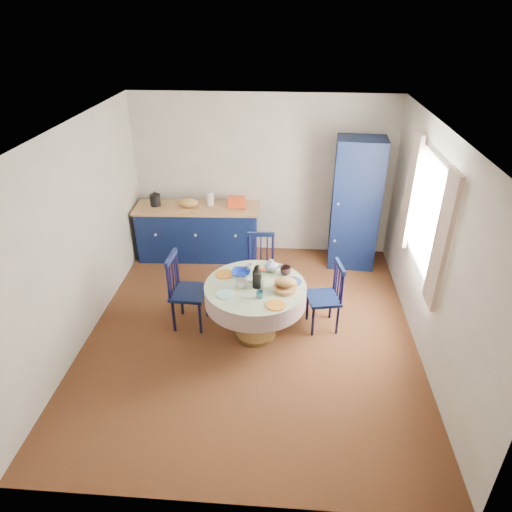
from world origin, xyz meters
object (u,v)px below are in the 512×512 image
(dining_table, at_px, (256,294))
(chair_far, at_px, (261,266))
(pantry_cabinet, at_px, (356,205))
(mug_c, at_px, (286,271))
(chair_right, at_px, (327,296))
(mug_b, at_px, (260,295))
(mug_d, at_px, (249,268))
(chair_left, at_px, (186,290))
(kitchen_counter, at_px, (198,231))
(mug_a, at_px, (241,284))
(cobalt_bowl, at_px, (241,273))

(dining_table, xyz_separation_m, chair_far, (-0.01, 0.89, -0.15))
(pantry_cabinet, height_order, mug_c, pantry_cabinet)
(chair_right, height_order, mug_b, chair_right)
(mug_d, bearing_deg, chair_left, -169.13)
(chair_left, height_order, chair_far, chair_left)
(chair_left, bearing_deg, kitchen_counter, 9.05)
(dining_table, height_order, mug_c, dining_table)
(chair_far, relative_size, mug_a, 7.43)
(pantry_cabinet, relative_size, mug_b, 21.92)
(chair_far, height_order, mug_c, chair_far)
(mug_b, bearing_deg, kitchen_counter, 117.03)
(chair_far, xyz_separation_m, chair_right, (0.86, -0.66, -0.01))
(chair_left, bearing_deg, dining_table, -97.36)
(dining_table, height_order, chair_far, dining_table)
(chair_left, height_order, mug_c, chair_left)
(kitchen_counter, xyz_separation_m, cobalt_bowl, (0.86, -1.72, 0.31))
(mug_a, bearing_deg, mug_b, -41.62)
(dining_table, bearing_deg, chair_right, 15.34)
(pantry_cabinet, xyz_separation_m, mug_c, (-1.00, -1.62, -0.21))
(chair_left, height_order, cobalt_bowl, chair_left)
(chair_far, bearing_deg, chair_left, -143.80)
(chair_left, bearing_deg, pantry_cabinet, -48.86)
(kitchen_counter, height_order, cobalt_bowl, kitchen_counter)
(chair_left, bearing_deg, mug_d, -75.76)
(chair_far, bearing_deg, kitchen_counter, 132.19)
(mug_a, relative_size, cobalt_bowl, 0.54)
(chair_far, relative_size, mug_c, 6.72)
(pantry_cabinet, height_order, chair_left, pantry_cabinet)
(chair_left, relative_size, mug_b, 10.90)
(mug_d, bearing_deg, mug_c, -6.37)
(chair_right, relative_size, mug_d, 8.88)
(mug_d, bearing_deg, dining_table, -70.84)
(chair_left, relative_size, chair_right, 1.10)
(mug_b, bearing_deg, chair_left, 155.80)
(chair_far, bearing_deg, mug_a, -103.02)
(cobalt_bowl, bearing_deg, mug_d, 46.88)
(mug_a, relative_size, mug_d, 1.21)
(kitchen_counter, xyz_separation_m, mug_b, (1.12, -2.20, 0.32))
(chair_left, bearing_deg, mug_a, -103.83)
(mug_c, height_order, cobalt_bowl, mug_c)
(mug_b, bearing_deg, mug_d, 106.20)
(mug_b, height_order, mug_d, mug_d)
(mug_d, xyz_separation_m, cobalt_bowl, (-0.09, -0.10, -0.02))
(chair_right, relative_size, mug_a, 7.35)
(mug_a, bearing_deg, chair_right, 15.66)
(mug_a, xyz_separation_m, mug_c, (0.51, 0.32, 0.01))
(pantry_cabinet, xyz_separation_m, chair_right, (-0.49, -1.66, -0.53))
(pantry_cabinet, distance_m, mug_a, 2.47)
(chair_left, relative_size, mug_c, 7.28)
(chair_far, bearing_deg, cobalt_bowl, -109.29)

